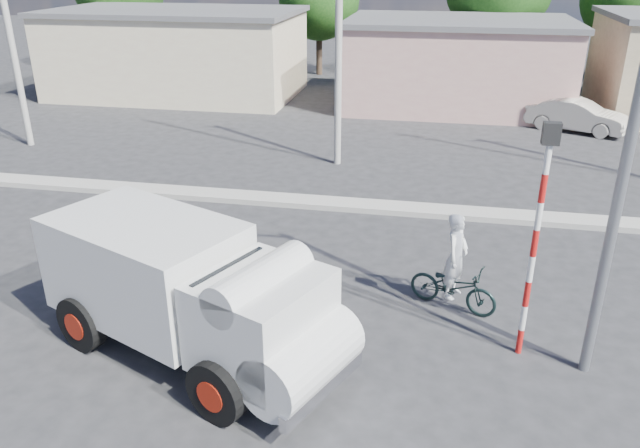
% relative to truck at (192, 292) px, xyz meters
% --- Properties ---
extents(ground_plane, '(120.00, 120.00, 0.00)m').
position_rel_truck_xyz_m(ground_plane, '(2.62, -0.25, -1.34)').
color(ground_plane, '#29292B').
rests_on(ground_plane, ground).
extents(median, '(40.00, 0.80, 0.16)m').
position_rel_truck_xyz_m(median, '(2.62, 7.75, -1.26)').
color(median, '#99968E').
rests_on(median, ground).
extents(truck, '(6.20, 4.28, 2.42)m').
position_rel_truck_xyz_m(truck, '(0.00, 0.00, 0.00)').
color(truck, black).
rests_on(truck, ground).
extents(bicycle, '(1.98, 1.30, 0.98)m').
position_rel_truck_xyz_m(bicycle, '(4.59, 2.64, -0.85)').
color(bicycle, black).
rests_on(bicycle, ground).
extents(cyclist, '(0.65, 0.77, 1.81)m').
position_rel_truck_xyz_m(cyclist, '(4.59, 2.64, -0.44)').
color(cyclist, white).
rests_on(cyclist, ground).
extents(car_cream, '(4.19, 2.90, 1.31)m').
position_rel_truck_xyz_m(car_cream, '(9.59, 17.93, -0.69)').
color(car_cream, beige).
rests_on(car_cream, ground).
extents(traffic_pole, '(0.28, 0.18, 4.36)m').
position_rel_truck_xyz_m(traffic_pole, '(5.82, 1.25, 1.25)').
color(traffic_pole, red).
rests_on(traffic_pole, ground).
extents(streetlight, '(2.34, 0.22, 9.00)m').
position_rel_truck_xyz_m(streetlight, '(6.76, 0.95, 3.62)').
color(streetlight, slate).
rests_on(streetlight, ground).
extents(building_row, '(37.80, 7.30, 4.44)m').
position_rel_truck_xyz_m(building_row, '(3.72, 21.75, 0.79)').
color(building_row, beige).
rests_on(building_row, ground).
extents(utility_poles, '(35.40, 0.24, 8.00)m').
position_rel_truck_xyz_m(utility_poles, '(5.87, 11.75, 2.73)').
color(utility_poles, '#99968E').
rests_on(utility_poles, ground).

